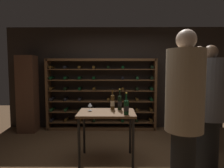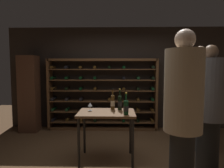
{
  "view_description": "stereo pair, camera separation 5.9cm",
  "coord_description": "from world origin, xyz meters",
  "px_view_note": "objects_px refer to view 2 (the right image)",
  "views": [
    {
      "loc": [
        -0.06,
        -3.25,
        1.59
      ],
      "look_at": [
        -0.09,
        0.22,
        1.31
      ],
      "focal_mm": 31.54,
      "sensor_mm": 36.0,
      "label": 1
    },
    {
      "loc": [
        0.0,
        -3.25,
        1.59
      ],
      "look_at": [
        -0.09,
        0.22,
        1.31
      ],
      "focal_mm": 31.54,
      "sensor_mm": 36.0,
      "label": 2
    }
  ],
  "objects_px": {
    "wine_bottle_gold_foil": "(120,102)",
    "wine_bottle_amber_reserve": "(113,102)",
    "tasting_table": "(106,118)",
    "person_bystander_dark_jacket": "(199,93)",
    "wine_glass_stemmed_right": "(90,105)",
    "display_cabinet": "(29,94)",
    "person_host_in_suit": "(183,109)",
    "person_guest_plum_blouse": "(209,104)",
    "wine_bottle_red_label": "(126,107)",
    "wine_rack": "(102,95)",
    "wine_crate": "(200,126)"
  },
  "relations": [
    {
      "from": "wine_bottle_gold_foil",
      "to": "wine_bottle_amber_reserve",
      "type": "relative_size",
      "value": 0.99
    },
    {
      "from": "tasting_table",
      "to": "person_bystander_dark_jacket",
      "type": "bearing_deg",
      "value": 15.96
    },
    {
      "from": "wine_glass_stemmed_right",
      "to": "person_bystander_dark_jacket",
      "type": "bearing_deg",
      "value": 11.34
    },
    {
      "from": "display_cabinet",
      "to": "wine_bottle_gold_foil",
      "type": "distance_m",
      "value": 2.61
    },
    {
      "from": "person_host_in_suit",
      "to": "wine_bottle_amber_reserve",
      "type": "distance_m",
      "value": 1.52
    },
    {
      "from": "person_guest_plum_blouse",
      "to": "display_cabinet",
      "type": "height_order",
      "value": "person_guest_plum_blouse"
    },
    {
      "from": "wine_bottle_red_label",
      "to": "wine_rack",
      "type": "bearing_deg",
      "value": 105.42
    },
    {
      "from": "person_guest_plum_blouse",
      "to": "wine_glass_stemmed_right",
      "type": "distance_m",
      "value": 1.9
    },
    {
      "from": "wine_bottle_amber_reserve",
      "to": "person_bystander_dark_jacket",
      "type": "bearing_deg",
      "value": 10.57
    },
    {
      "from": "wine_rack",
      "to": "wine_bottle_gold_foil",
      "type": "xyz_separation_m",
      "value": [
        0.44,
        -1.57,
        0.08
      ]
    },
    {
      "from": "wine_rack",
      "to": "wine_crate",
      "type": "bearing_deg",
      "value": -5.82
    },
    {
      "from": "tasting_table",
      "to": "wine_bottle_gold_foil",
      "type": "bearing_deg",
      "value": 36.49
    },
    {
      "from": "wine_rack",
      "to": "wine_bottle_amber_reserve",
      "type": "xyz_separation_m",
      "value": [
        0.31,
        -1.54,
        0.08
      ]
    },
    {
      "from": "wine_rack",
      "to": "display_cabinet",
      "type": "distance_m",
      "value": 1.82
    },
    {
      "from": "tasting_table",
      "to": "wine_bottle_red_label",
      "type": "distance_m",
      "value": 0.44
    },
    {
      "from": "wine_bottle_amber_reserve",
      "to": "wine_glass_stemmed_right",
      "type": "xyz_separation_m",
      "value": [
        -0.39,
        -0.1,
        -0.04
      ]
    },
    {
      "from": "wine_rack",
      "to": "wine_bottle_amber_reserve",
      "type": "bearing_deg",
      "value": -78.7
    },
    {
      "from": "tasting_table",
      "to": "person_guest_plum_blouse",
      "type": "xyz_separation_m",
      "value": [
        1.54,
        -0.4,
        0.32
      ]
    },
    {
      "from": "tasting_table",
      "to": "wine_bottle_amber_reserve",
      "type": "xyz_separation_m",
      "value": [
        0.1,
        0.19,
        0.25
      ]
    },
    {
      "from": "tasting_table",
      "to": "wine_crate",
      "type": "height_order",
      "value": "tasting_table"
    },
    {
      "from": "person_host_in_suit",
      "to": "wine_bottle_amber_reserve",
      "type": "height_order",
      "value": "person_host_in_suit"
    },
    {
      "from": "tasting_table",
      "to": "wine_crate",
      "type": "distance_m",
      "value": 2.74
    },
    {
      "from": "tasting_table",
      "to": "wine_glass_stemmed_right",
      "type": "height_order",
      "value": "wine_glass_stemmed_right"
    },
    {
      "from": "wine_bottle_gold_foil",
      "to": "wine_glass_stemmed_right",
      "type": "distance_m",
      "value": 0.53
    },
    {
      "from": "wine_rack",
      "to": "person_guest_plum_blouse",
      "type": "bearing_deg",
      "value": -50.7
    },
    {
      "from": "wine_rack",
      "to": "display_cabinet",
      "type": "xyz_separation_m",
      "value": [
        -1.81,
        -0.23,
        0.04
      ]
    },
    {
      "from": "person_host_in_suit",
      "to": "wine_bottle_amber_reserve",
      "type": "bearing_deg",
      "value": 96.95
    },
    {
      "from": "wine_rack",
      "to": "wine_bottle_gold_foil",
      "type": "relative_size",
      "value": 7.34
    },
    {
      "from": "wine_bottle_gold_foil",
      "to": "wine_bottle_amber_reserve",
      "type": "bearing_deg",
      "value": 169.53
    },
    {
      "from": "wine_bottle_gold_foil",
      "to": "wine_rack",
      "type": "bearing_deg",
      "value": 105.59
    },
    {
      "from": "person_host_in_suit",
      "to": "wine_bottle_red_label",
      "type": "distance_m",
      "value": 1.08
    },
    {
      "from": "tasting_table",
      "to": "wine_glass_stemmed_right",
      "type": "xyz_separation_m",
      "value": [
        -0.29,
        0.09,
        0.21
      ]
    },
    {
      "from": "person_guest_plum_blouse",
      "to": "wine_bottle_red_label",
      "type": "bearing_deg",
      "value": -27.88
    },
    {
      "from": "wine_rack",
      "to": "wine_bottle_red_label",
      "type": "bearing_deg",
      "value": -74.58
    },
    {
      "from": "wine_bottle_amber_reserve",
      "to": "wine_glass_stemmed_right",
      "type": "bearing_deg",
      "value": -165.47
    },
    {
      "from": "person_bystander_dark_jacket",
      "to": "person_host_in_suit",
      "type": "height_order",
      "value": "person_host_in_suit"
    },
    {
      "from": "wine_crate",
      "to": "wine_glass_stemmed_right",
      "type": "distance_m",
      "value": 2.98
    },
    {
      "from": "wine_crate",
      "to": "wine_bottle_gold_foil",
      "type": "relative_size",
      "value": 1.26
    },
    {
      "from": "display_cabinet",
      "to": "wine_rack",
      "type": "bearing_deg",
      "value": 7.18
    },
    {
      "from": "wine_rack",
      "to": "person_host_in_suit",
      "type": "xyz_separation_m",
      "value": [
        1.14,
        -2.81,
        0.22
      ]
    },
    {
      "from": "wine_bottle_gold_foil",
      "to": "display_cabinet",
      "type": "bearing_deg",
      "value": 149.17
    },
    {
      "from": "person_bystander_dark_jacket",
      "to": "person_guest_plum_blouse",
      "type": "xyz_separation_m",
      "value": [
        -0.22,
        -0.9,
        -0.06
      ]
    },
    {
      "from": "wine_rack",
      "to": "person_bystander_dark_jacket",
      "type": "bearing_deg",
      "value": -32.14
    },
    {
      "from": "tasting_table",
      "to": "person_guest_plum_blouse",
      "type": "bearing_deg",
      "value": -14.48
    },
    {
      "from": "wine_rack",
      "to": "display_cabinet",
      "type": "bearing_deg",
      "value": -172.82
    },
    {
      "from": "wine_crate",
      "to": "person_bystander_dark_jacket",
      "type": "bearing_deg",
      "value": -115.47
    },
    {
      "from": "tasting_table",
      "to": "wine_crate",
      "type": "bearing_deg",
      "value": 33.77
    },
    {
      "from": "person_guest_plum_blouse",
      "to": "wine_bottle_amber_reserve",
      "type": "height_order",
      "value": "person_guest_plum_blouse"
    },
    {
      "from": "wine_crate",
      "to": "wine_bottle_gold_foil",
      "type": "height_order",
      "value": "wine_bottle_gold_foil"
    },
    {
      "from": "person_guest_plum_blouse",
      "to": "wine_bottle_gold_foil",
      "type": "relative_size",
      "value": 5.04
    }
  ]
}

